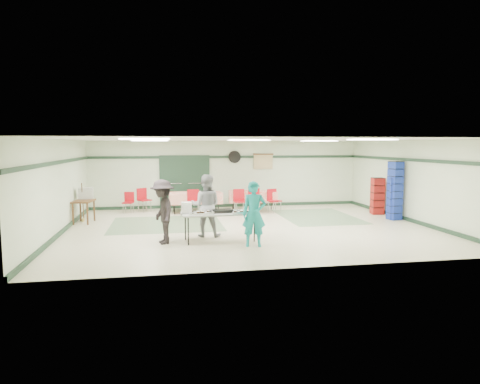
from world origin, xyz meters
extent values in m
plane|color=beige|center=(0.00, 0.00, 0.00)|extent=(11.00, 11.00, 0.00)
plane|color=white|center=(0.00, 0.00, 2.70)|extent=(11.00, 11.00, 0.00)
plane|color=beige|center=(0.00, 4.50, 1.35)|extent=(11.00, 0.00, 11.00)
plane|color=beige|center=(0.00, -4.50, 1.35)|extent=(11.00, 0.00, 11.00)
plane|color=beige|center=(-5.50, 0.00, 1.35)|extent=(0.00, 9.00, 9.00)
plane|color=beige|center=(5.50, 0.00, 1.35)|extent=(0.00, 9.00, 9.00)
cube|color=#1C3424|center=(0.00, 4.47, 2.05)|extent=(11.00, 0.06, 0.10)
cube|color=#1C3424|center=(0.00, 4.47, 0.06)|extent=(11.00, 0.06, 0.12)
cube|color=#1C3424|center=(-5.47, 0.00, 2.05)|extent=(0.06, 9.00, 0.10)
cube|color=#1C3424|center=(-5.47, 0.00, 0.06)|extent=(0.06, 9.00, 0.12)
cube|color=#1C3424|center=(5.47, 0.00, 2.05)|extent=(0.06, 9.00, 0.10)
cube|color=#1C3424|center=(5.47, 0.00, 0.06)|extent=(0.06, 9.00, 0.12)
cube|color=slate|center=(-2.50, 1.00, 0.00)|extent=(3.50, 3.00, 0.01)
cube|color=slate|center=(2.80, 1.50, 0.00)|extent=(2.50, 3.50, 0.01)
cube|color=#939694|center=(-2.20, 4.44, 1.05)|extent=(0.90, 0.06, 2.10)
cube|color=#939694|center=(-1.25, 4.44, 1.05)|extent=(0.90, 0.06, 2.10)
cube|color=#1C3424|center=(-1.73, 4.42, 1.05)|extent=(2.00, 0.03, 2.15)
cylinder|color=black|center=(0.30, 4.44, 2.05)|extent=(0.50, 0.10, 0.50)
cube|color=#CDB480|center=(1.50, 4.44, 1.85)|extent=(0.80, 0.02, 0.60)
cube|color=#AEAEA9|center=(-1.13, -1.70, 0.74)|extent=(2.06, 0.94, 0.04)
cylinder|color=black|center=(-1.97, -2.08, 0.36)|extent=(0.04, 0.04, 0.72)
cylinder|color=black|center=(-0.24, -1.97, 0.36)|extent=(0.04, 0.04, 0.72)
cylinder|color=black|center=(-2.02, -1.43, 0.36)|extent=(0.04, 0.04, 0.72)
cylinder|color=black|center=(-0.28, -1.32, 0.36)|extent=(0.04, 0.04, 0.72)
cube|color=silver|center=(-0.51, -1.80, 0.77)|extent=(0.64, 0.50, 0.02)
cube|color=silver|center=(-1.17, -1.60, 0.77)|extent=(0.56, 0.44, 0.02)
cube|color=silver|center=(-1.63, -1.80, 0.77)|extent=(0.66, 0.52, 0.02)
cube|color=black|center=(-1.04, -1.70, 0.80)|extent=(0.52, 0.34, 0.08)
cube|color=white|center=(-1.99, -1.61, 0.90)|extent=(0.26, 0.24, 0.29)
imported|color=teal|center=(-0.35, -2.46, 0.82)|extent=(0.65, 0.48, 1.64)
imported|color=gray|center=(-1.43, -1.08, 0.86)|extent=(0.97, 0.83, 1.73)
imported|color=black|center=(-2.61, -1.75, 0.83)|extent=(0.83, 1.18, 1.66)
cube|color=red|center=(0.81, 3.22, 0.74)|extent=(1.90, 1.00, 0.05)
cube|color=red|center=(0.81, 3.22, 0.55)|extent=(1.90, 1.02, 0.40)
cylinder|color=black|center=(0.02, 3.01, 0.36)|extent=(0.04, 0.04, 0.72)
cylinder|color=black|center=(1.53, 2.83, 0.36)|extent=(0.04, 0.04, 0.72)
cylinder|color=black|center=(0.09, 3.62, 0.36)|extent=(0.04, 0.04, 0.72)
cylinder|color=black|center=(1.60, 3.44, 0.36)|extent=(0.04, 0.04, 0.72)
cube|color=red|center=(-1.39, 3.22, 0.74)|extent=(1.96, 0.88, 0.05)
cube|color=red|center=(-1.39, 3.22, 0.55)|extent=(1.96, 0.90, 0.40)
cylinder|color=black|center=(-2.19, 2.89, 0.36)|extent=(0.04, 0.04, 0.72)
cylinder|color=black|center=(-0.57, 2.92, 0.36)|extent=(0.04, 0.04, 0.72)
cylinder|color=black|center=(-2.21, 3.53, 0.36)|extent=(0.04, 0.04, 0.72)
cylinder|color=black|center=(-0.59, 3.56, 0.36)|extent=(0.04, 0.04, 0.72)
cube|color=#AE0D11|center=(0.73, 2.57, 0.47)|extent=(0.47, 0.47, 0.04)
cube|color=#AE0D11|center=(0.75, 2.77, 0.71)|extent=(0.43, 0.08, 0.43)
cylinder|color=silver|center=(0.55, 2.42, 0.23)|extent=(0.02, 0.02, 0.45)
cylinder|color=silver|center=(0.89, 2.39, 0.23)|extent=(0.02, 0.02, 0.45)
cylinder|color=silver|center=(0.58, 2.76, 0.23)|extent=(0.02, 0.02, 0.45)
cylinder|color=silver|center=(0.92, 2.73, 0.23)|extent=(0.02, 0.02, 0.45)
cube|color=#AE0D11|center=(0.18, 2.57, 0.46)|extent=(0.43, 0.43, 0.04)
cube|color=#AE0D11|center=(0.18, 2.76, 0.70)|extent=(0.42, 0.05, 0.42)
cylinder|color=silver|center=(0.02, 2.40, 0.22)|extent=(0.02, 0.02, 0.44)
cylinder|color=silver|center=(0.35, 2.41, 0.22)|extent=(0.02, 0.02, 0.44)
cylinder|color=silver|center=(0.01, 2.74, 0.22)|extent=(0.02, 0.02, 0.44)
cylinder|color=silver|center=(0.35, 2.75, 0.22)|extent=(0.02, 0.02, 0.44)
cube|color=#AE0D11|center=(1.51, 2.57, 0.46)|extent=(0.53, 0.53, 0.04)
cube|color=#AE0D11|center=(1.44, 2.75, 0.68)|extent=(0.40, 0.18, 0.41)
cylinder|color=silver|center=(1.41, 2.36, 0.22)|extent=(0.02, 0.02, 0.44)
cylinder|color=silver|center=(1.72, 2.48, 0.22)|extent=(0.02, 0.02, 0.44)
cylinder|color=silver|center=(1.29, 2.67, 0.22)|extent=(0.02, 0.02, 0.44)
cylinder|color=silver|center=(1.60, 2.79, 0.22)|extent=(0.02, 0.02, 0.44)
cube|color=#AE0D11|center=(-1.51, 2.57, 0.47)|extent=(0.44, 0.44, 0.04)
cube|color=#AE0D11|center=(-1.52, 2.77, 0.71)|extent=(0.43, 0.05, 0.43)
cylinder|color=silver|center=(-1.68, 2.40, 0.23)|extent=(0.02, 0.02, 0.45)
cylinder|color=silver|center=(-1.34, 2.41, 0.23)|extent=(0.02, 0.02, 0.45)
cylinder|color=silver|center=(-1.69, 2.74, 0.23)|extent=(0.02, 0.02, 0.45)
cylinder|color=silver|center=(-1.34, 2.75, 0.23)|extent=(0.02, 0.02, 0.45)
cube|color=#AE0D11|center=(-3.30, 3.62, 0.46)|extent=(0.58, 0.58, 0.04)
cube|color=#AE0D11|center=(-3.40, 3.78, 0.69)|extent=(0.37, 0.27, 0.42)
cylinder|color=silver|center=(-3.34, 3.39, 0.22)|extent=(0.02, 0.02, 0.44)
cylinder|color=silver|center=(-3.06, 3.58, 0.22)|extent=(0.02, 0.02, 0.44)
cylinder|color=silver|center=(-3.53, 3.67, 0.22)|extent=(0.02, 0.02, 0.44)
cylinder|color=silver|center=(-3.25, 3.86, 0.22)|extent=(0.02, 0.02, 0.44)
cube|color=#AE0D11|center=(-3.88, 3.42, 0.40)|extent=(0.44, 0.44, 0.04)
cube|color=#AE0D11|center=(-3.85, 3.59, 0.60)|extent=(0.37, 0.12, 0.37)
cylinder|color=silver|center=(-4.06, 3.32, 0.19)|extent=(0.02, 0.02, 0.38)
cylinder|color=silver|center=(-3.78, 3.25, 0.19)|extent=(0.02, 0.02, 0.38)
cylinder|color=silver|center=(-3.99, 3.60, 0.19)|extent=(0.02, 0.02, 0.38)
cylinder|color=silver|center=(-3.71, 3.53, 0.19)|extent=(0.02, 0.02, 0.38)
cube|color=#193C99|center=(5.15, 0.45, 0.99)|extent=(0.46, 0.46, 1.99)
cube|color=maroon|center=(5.15, 1.63, 0.67)|extent=(0.47, 0.47, 1.35)
cube|color=#193C99|center=(5.15, 0.49, 0.72)|extent=(0.42, 0.42, 1.43)
cube|color=brown|center=(-5.15, 1.67, 0.72)|extent=(0.68, 0.95, 0.05)
cube|color=brown|center=(-5.42, 1.34, 0.35)|extent=(0.05, 0.05, 0.70)
cube|color=brown|center=(-4.97, 1.28, 0.35)|extent=(0.05, 0.05, 0.70)
cube|color=brown|center=(-5.33, 2.06, 0.35)|extent=(0.05, 0.05, 0.70)
cube|color=brown|center=(-4.88, 1.99, 0.35)|extent=(0.05, 0.05, 0.70)
cube|color=#B2B1AD|center=(-5.15, 2.15, 0.93)|extent=(0.50, 0.45, 0.37)
cylinder|color=brown|center=(-5.23, 1.99, 0.66)|extent=(0.07, 0.21, 1.27)
camera|label=1|loc=(-2.56, -12.79, 2.54)|focal=32.00mm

